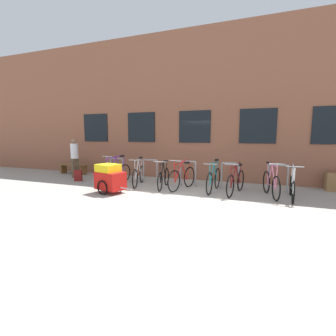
{
  "coord_description": "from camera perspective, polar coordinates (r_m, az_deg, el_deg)",
  "views": [
    {
      "loc": [
        2.59,
        -6.62,
        1.87
      ],
      "look_at": [
        -0.54,
        1.6,
        0.66
      ],
      "focal_mm": 26.4,
      "sensor_mm": 36.0,
      "label": 1
    }
  ],
  "objects": [
    {
      "name": "ground_plane",
      "position": [
        7.35,
        -0.48,
        -6.93
      ],
      "size": [
        42.0,
        42.0,
        0.0
      ],
      "primitive_type": "plane",
      "color": "#9E998E"
    },
    {
      "name": "storefront_building",
      "position": [
        13.59,
        10.04,
        12.44
      ],
      "size": [
        28.0,
        6.99,
        5.99
      ],
      "color": "brown",
      "rests_on": "ground"
    },
    {
      "name": "bike_rack",
      "position": [
        8.97,
        4.59,
        -0.64
      ],
      "size": [
        6.62,
        0.05,
        0.92
      ],
      "color": "gray",
      "rests_on": "ground"
    },
    {
      "name": "bicycle_maroon",
      "position": [
        8.11,
        15.39,
        -3.06
      ],
      "size": [
        0.51,
        1.78,
        1.02
      ],
      "color": "black",
      "rests_on": "ground"
    },
    {
      "name": "bicycle_silver",
      "position": [
        9.17,
        -6.79,
        -1.57
      ],
      "size": [
        0.56,
        1.73,
        1.04
      ],
      "color": "black",
      "rests_on": "ground"
    },
    {
      "name": "bicycle_red",
      "position": [
        8.47,
        3.27,
        -2.26
      ],
      "size": [
        0.56,
        1.69,
        1.05
      ],
      "color": "black",
      "rests_on": "ground"
    },
    {
      "name": "bicycle_pink",
      "position": [
        8.11,
        22.68,
        -3.27
      ],
      "size": [
        0.56,
        1.68,
        1.07
      ],
      "color": "black",
      "rests_on": "ground"
    },
    {
      "name": "bicycle_purple",
      "position": [
        9.65,
        -11.84,
        -1.17
      ],
      "size": [
        0.44,
        1.78,
        1.1
      ],
      "color": "black",
      "rests_on": "ground"
    },
    {
      "name": "bicycle_white",
      "position": [
        8.02,
        26.75,
        -3.85
      ],
      "size": [
        0.44,
        1.68,
        1.04
      ],
      "color": "black",
      "rests_on": "ground"
    },
    {
      "name": "bicycle_teal",
      "position": [
        8.3,
        10.49,
        -2.57
      ],
      "size": [
        0.44,
        1.8,
        1.05
      ],
      "color": "black",
      "rests_on": "ground"
    },
    {
      "name": "bicycle_black",
      "position": [
        8.67,
        -1.05,
        -2.2
      ],
      "size": [
        0.44,
        1.67,
        1.0
      ],
      "color": "black",
      "rests_on": "ground"
    },
    {
      "name": "bike_trailer",
      "position": [
        8.14,
        -13.28,
        -2.25
      ],
      "size": [
        1.48,
        0.83,
        0.94
      ],
      "color": "red",
      "rests_on": "ground"
    },
    {
      "name": "wooden_bench",
      "position": [
        12.51,
        -21.02,
        0.24
      ],
      "size": [
        1.5,
        0.4,
        0.46
      ],
      "color": "brown",
      "rests_on": "ground"
    },
    {
      "name": "person_by_bench",
      "position": [
        11.41,
        -20.75,
        2.81
      ],
      "size": [
        0.32,
        0.35,
        1.69
      ],
      "color": "brown",
      "rests_on": "ground"
    },
    {
      "name": "backpack",
      "position": [
        10.57,
        -20.04,
        -1.65
      ],
      "size": [
        0.34,
        0.3,
        0.44
      ],
      "primitive_type": "cube",
      "rotation": [
        0.0,
        0.0,
        0.45
      ],
      "color": "maroon",
      "rests_on": "ground"
    }
  ]
}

